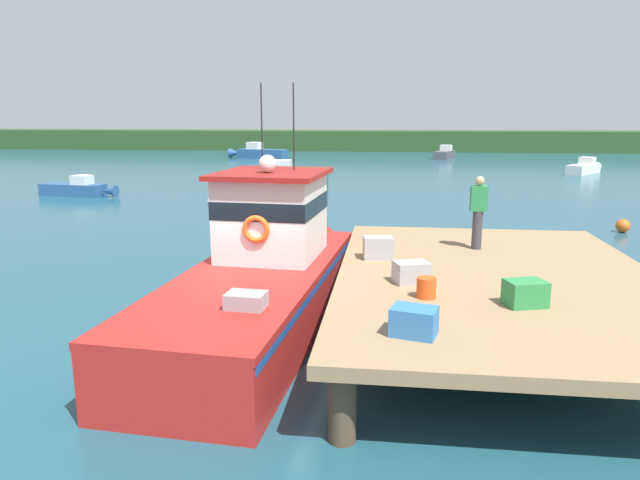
# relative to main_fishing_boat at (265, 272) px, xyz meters

# --- Properties ---
(ground_plane) EXTENTS (200.00, 200.00, 0.00)m
(ground_plane) POSITION_rel_main_fishing_boat_xyz_m (-0.25, -0.22, -1.01)
(ground_plane) COLOR #1E4C5B
(dock) EXTENTS (6.00, 9.00, 1.20)m
(dock) POSITION_rel_main_fishing_boat_xyz_m (4.55, -0.22, 0.07)
(dock) COLOR #4C3D2D
(dock) RESTS_ON ground
(main_fishing_boat) EXTENTS (3.16, 9.91, 4.80)m
(main_fishing_boat) POSITION_rel_main_fishing_boat_xyz_m (0.00, 0.00, 0.00)
(main_fishing_boat) COLOR red
(main_fishing_boat) RESTS_ON ground
(crate_single_far) EXTENTS (0.71, 0.62, 0.38)m
(crate_single_far) POSITION_rel_main_fishing_boat_xyz_m (2.90, -1.02, 0.38)
(crate_single_far) COLOR #9E9EA3
(crate_single_far) RESTS_ON dock
(crate_stack_mid_dock) EXTENTS (0.70, 0.60, 0.41)m
(crate_stack_mid_dock) POSITION_rel_main_fishing_boat_xyz_m (4.63, -2.10, 0.40)
(crate_stack_mid_dock) COLOR #2D8442
(crate_stack_mid_dock) RESTS_ON dock
(crate_single_by_cleat) EXTENTS (0.66, 0.52, 0.46)m
(crate_single_by_cleat) POSITION_rel_main_fishing_boat_xyz_m (2.27, 0.70, 0.42)
(crate_single_by_cleat) COLOR #9E9EA3
(crate_single_by_cleat) RESTS_ON dock
(crate_stack_near_edge) EXTENTS (0.69, 0.58, 0.39)m
(crate_stack_near_edge) POSITION_rel_main_fishing_boat_xyz_m (2.86, -3.57, 0.39)
(crate_stack_near_edge) COLOR #3370B2
(crate_stack_near_edge) RESTS_ON dock
(bait_bucket) EXTENTS (0.32, 0.32, 0.34)m
(bait_bucket) POSITION_rel_main_fishing_boat_xyz_m (3.12, -1.88, 0.36)
(bait_bucket) COLOR #E04C19
(bait_bucket) RESTS_ON dock
(deckhand_by_the_boat) EXTENTS (0.36, 0.22, 1.63)m
(deckhand_by_the_boat) POSITION_rel_main_fishing_boat_xyz_m (4.44, 1.87, 1.05)
(deckhand_by_the_boat) COLOR #383842
(deckhand_by_the_boat) RESTS_ON dock
(moored_boat_near_channel) EXTENTS (2.50, 5.23, 1.31)m
(moored_boat_near_channel) POSITION_rel_main_fishing_boat_xyz_m (7.84, 48.03, -0.56)
(moored_boat_near_channel) COLOR #4C4C51
(moored_boat_near_channel) RESTS_ON ground
(moored_boat_outer_mooring) EXTENTS (6.22, 1.73, 1.57)m
(moored_boat_outer_mooring) POSITION_rel_main_fishing_boat_xyz_m (-4.48, 22.63, -0.47)
(moored_boat_outer_mooring) COLOR #196B5B
(moored_boat_outer_mooring) RESTS_ON ground
(moored_boat_far_left) EXTENTS (4.38, 1.53, 1.10)m
(moored_boat_far_left) POSITION_rel_main_fishing_boat_xyz_m (-13.88, 17.30, -0.63)
(moored_boat_far_left) COLOR #285184
(moored_boat_far_left) RESTS_ON ground
(moored_boat_far_right) EXTENTS (6.38, 2.92, 1.60)m
(moored_boat_far_right) POSITION_rel_main_fishing_boat_xyz_m (-10.70, 45.62, -0.46)
(moored_boat_far_right) COLOR #285184
(moored_boat_far_right) RESTS_ON ground
(moored_boat_off_the_point) EXTENTS (3.56, 4.26, 1.18)m
(moored_boat_off_the_point) POSITION_rel_main_fishing_boat_xyz_m (16.67, 33.40, -0.60)
(moored_boat_off_the_point) COLOR white
(moored_boat_off_the_point) RESTS_ON ground
(mooring_buoy_channel_marker) EXTENTS (0.40, 0.40, 0.40)m
(mooring_buoy_channel_marker) POSITION_rel_main_fishing_boat_xyz_m (7.43, 6.57, -0.81)
(mooring_buoy_channel_marker) COLOR silver
(mooring_buoy_channel_marker) RESTS_ON ground
(mooring_buoy_spare_mooring) EXTENTS (0.48, 0.48, 0.48)m
(mooring_buoy_spare_mooring) POSITION_rel_main_fishing_boat_xyz_m (10.87, 10.52, -0.76)
(mooring_buoy_spare_mooring) COLOR #EA5B19
(mooring_buoy_spare_mooring) RESTS_ON ground
(mooring_buoy_inshore) EXTENTS (0.38, 0.38, 0.38)m
(mooring_buoy_inshore) POSITION_rel_main_fishing_boat_xyz_m (-5.89, 14.97, -0.82)
(mooring_buoy_inshore) COLOR silver
(mooring_buoy_inshore) RESTS_ON ground
(far_shoreline) EXTENTS (120.00, 8.00, 2.40)m
(far_shoreline) POSITION_rel_main_fishing_boat_xyz_m (-0.25, 61.78, 0.19)
(far_shoreline) COLOR #284723
(far_shoreline) RESTS_ON ground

